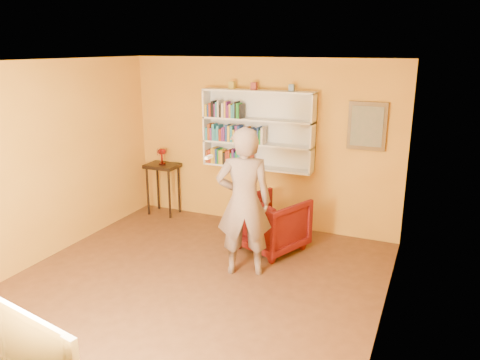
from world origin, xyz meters
name	(u,v)px	position (x,y,z in m)	size (l,w,h in m)	color
room_shell	(183,212)	(0.00, 0.00, 1.02)	(5.30, 5.80, 2.88)	#4F2F19
bookshelf	(259,130)	(0.00, 2.41, 1.59)	(1.80, 0.29, 1.23)	white
books_row_lower	(230,157)	(-0.47, 2.31, 1.13)	(0.79, 0.19, 0.26)	brown
books_row_middle	(235,134)	(-0.37, 2.30, 1.51)	(0.99, 0.19, 0.27)	teal
books_row_upper	(225,110)	(-0.54, 2.30, 1.89)	(0.62, 0.19, 0.27)	gold
ornament_left	(232,85)	(-0.44, 2.35, 2.27)	(0.09, 0.09, 0.12)	#A6922F
ornament_centre	(254,86)	(-0.07, 2.35, 2.27)	(0.08, 0.08, 0.11)	maroon
ornament_right	(292,88)	(0.54, 2.35, 2.27)	(0.08, 0.08, 0.10)	slate
framed_painting	(367,126)	(1.65, 2.46, 1.75)	(0.55, 0.05, 0.70)	#543B18
console_table	(163,173)	(-1.72, 2.25, 0.74)	(0.55, 0.42, 0.90)	black
ruby_lustre	(162,153)	(-1.72, 2.25, 1.09)	(0.17, 0.17, 0.27)	maroon
armchair	(272,223)	(0.53, 1.58, 0.40)	(0.85, 0.87, 0.79)	#440406
person	(244,202)	(0.45, 0.75, 0.97)	(0.70, 0.46, 1.93)	#735E54
game_remote	(209,157)	(0.14, 0.41, 1.59)	(0.04, 0.15, 0.04)	white
television	(46,344)	(0.15, -2.25, 0.76)	(1.01, 0.13, 0.58)	black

